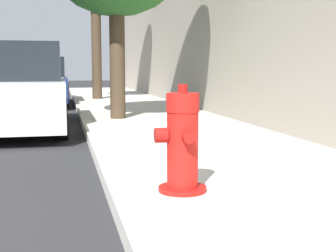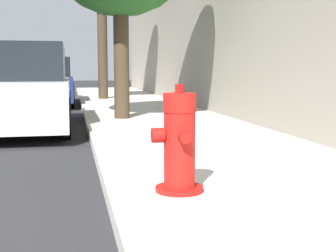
{
  "view_description": "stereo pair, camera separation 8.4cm",
  "coord_description": "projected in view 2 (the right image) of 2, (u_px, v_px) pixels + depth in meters",
  "views": [
    {
      "loc": [
        1.63,
        -3.02,
        1.04
      ],
      "look_at": [
        2.65,
        1.46,
        0.48
      ],
      "focal_mm": 50.0,
      "sensor_mm": 36.0,
      "label": 1
    },
    {
      "loc": [
        1.72,
        -3.04,
        1.04
      ],
      "look_at": [
        2.65,
        1.46,
        0.48
      ],
      "focal_mm": 50.0,
      "sensor_mm": 36.0,
      "label": 2
    }
  ],
  "objects": [
    {
      "name": "parked_car_near",
      "position": [
        19.0,
        90.0,
        7.93
      ],
      "size": [
        1.72,
        4.22,
        1.44
      ],
      "color": "silver",
      "rests_on": "ground_plane"
    },
    {
      "name": "parked_car_mid",
      "position": [
        43.0,
        82.0,
        13.35
      ],
      "size": [
        1.72,
        4.1,
        1.36
      ],
      "color": "navy",
      "rests_on": "ground_plane"
    },
    {
      "name": "sidewalk_slab",
      "position": [
        296.0,
        204.0,
        3.39
      ],
      "size": [
        2.67,
        40.0,
        0.13
      ],
      "color": "beige",
      "rests_on": "ground_plane"
    },
    {
      "name": "fire_hydrant",
      "position": [
        179.0,
        144.0,
        3.43
      ],
      "size": [
        0.38,
        0.38,
        0.79
      ],
      "color": "#A91511",
      "rests_on": "sidewalk_slab"
    }
  ]
}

